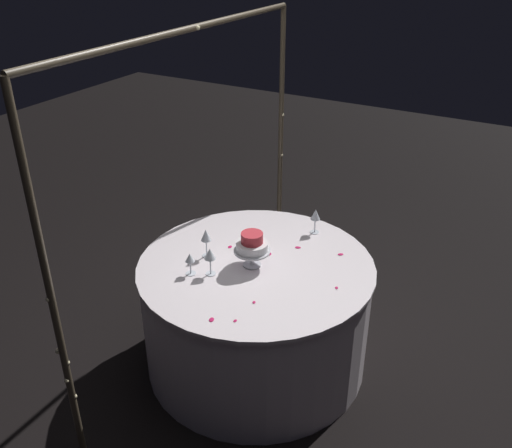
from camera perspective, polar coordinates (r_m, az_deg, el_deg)
The scene contains 18 objects.
ground_plane at distance 3.84m, azimuth -0.00°, elevation -13.58°, with size 12.00×12.00×0.00m, color black.
decorative_arch at distance 3.30m, azimuth -6.50°, elevation 7.47°, with size 2.33×0.06×2.09m.
main_table at distance 3.60m, azimuth -0.00°, elevation -9.13°, with size 1.44×1.44×0.75m.
tiered_cake at distance 3.29m, azimuth -0.41°, elevation -2.16°, with size 0.22×0.22×0.22m.
wine_glass_0 at distance 3.40m, azimuth -5.12°, elevation -1.25°, with size 0.06×0.06×0.19m.
wine_glass_1 at distance 3.68m, azimuth 6.08°, elevation 0.87°, with size 0.06×0.06×0.17m.
wine_glass_2 at distance 3.26m, azimuth -6.75°, elevation -3.58°, with size 0.06×0.06×0.14m.
wine_glass_3 at distance 3.23m, azimuth -4.72°, elevation -3.16°, with size 0.07×0.07×0.17m.
rose_petal_0 at distance 3.48m, azimuth 1.35°, elevation -3.05°, with size 0.04×0.03×0.00m, color #C61951.
rose_petal_1 at distance 3.06m, azimuth -0.20°, elevation -7.99°, with size 0.02×0.02×0.00m, color #C61951.
rose_petal_2 at distance 2.93m, azimuth -2.14°, elevation -9.83°, with size 0.02×0.02×0.00m, color #C61951.
rose_petal_3 at distance 3.51m, azimuth 8.62°, elevation -3.08°, with size 0.04×0.03×0.00m, color #C61951.
rose_petal_4 at distance 3.66m, azimuth -0.93°, elevation -1.37°, with size 0.03×0.02×0.00m, color #C61951.
rose_petal_5 at distance 2.95m, azimuth -4.55°, elevation -9.70°, with size 0.04×0.03×0.00m, color #C61951.
rose_petal_6 at distance 3.55m, azimuth 4.30°, elevation -2.40°, with size 0.04×0.03×0.00m, color #C61951.
rose_petal_7 at distance 3.20m, azimuth 8.22°, elevation -6.46°, with size 0.03×0.02×0.00m, color #C61951.
rose_petal_8 at distance 3.57m, azimuth -0.83°, elevation -2.12°, with size 0.03×0.02×0.00m, color #C61951.
rose_petal_9 at distance 3.55m, azimuth -2.68°, elevation -2.35°, with size 0.03×0.02×0.00m, color #C61951.
Camera 1 is at (-2.49, -1.40, 2.56)m, focal length 39.23 mm.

